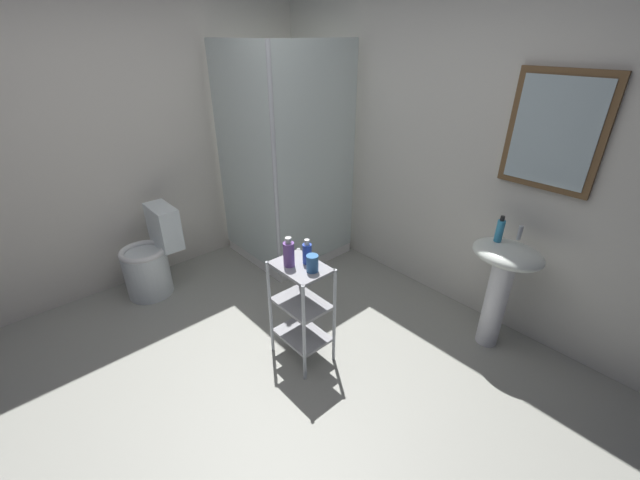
% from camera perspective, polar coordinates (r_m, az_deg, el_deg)
% --- Properties ---
extents(ground_plane, '(4.20, 4.20, 0.02)m').
position_cam_1_polar(ground_plane, '(2.78, -9.42, -20.13)').
color(ground_plane, gray).
extents(wall_back, '(4.20, 0.14, 2.50)m').
position_cam_1_polar(wall_back, '(3.30, 17.32, 12.83)').
color(wall_back, silver).
rests_on(wall_back, ground_plane).
extents(wall_left, '(0.10, 4.20, 2.50)m').
position_cam_1_polar(wall_left, '(3.70, -27.39, 12.50)').
color(wall_left, silver).
rests_on(wall_left, ground_plane).
extents(shower_stall, '(0.92, 0.92, 2.00)m').
position_cam_1_polar(shower_stall, '(3.87, -4.91, 3.71)').
color(shower_stall, white).
rests_on(shower_stall, ground_plane).
extents(pedestal_sink, '(0.46, 0.37, 0.81)m').
position_cam_1_polar(pedestal_sink, '(2.95, 24.79, -4.62)').
color(pedestal_sink, white).
rests_on(pedestal_sink, ground_plane).
extents(sink_faucet, '(0.03, 0.03, 0.10)m').
position_cam_1_polar(sink_faucet, '(2.93, 26.87, 0.93)').
color(sink_faucet, silver).
rests_on(sink_faucet, pedestal_sink).
extents(toilet, '(0.37, 0.49, 0.76)m').
position_cam_1_polar(toilet, '(3.67, -23.14, -2.61)').
color(toilet, white).
rests_on(toilet, ground_plane).
extents(storage_cart, '(0.38, 0.28, 0.74)m').
position_cam_1_polar(storage_cart, '(2.65, -2.68, -9.33)').
color(storage_cart, silver).
rests_on(storage_cart, ground_plane).
extents(hand_soap_bottle, '(0.05, 0.05, 0.18)m').
position_cam_1_polar(hand_soap_bottle, '(2.84, 24.50, 1.29)').
color(hand_soap_bottle, '#389ED1').
rests_on(hand_soap_bottle, pedestal_sink).
extents(shampoo_bottle_blue, '(0.06, 0.06, 0.16)m').
position_cam_1_polar(shampoo_bottle_blue, '(2.48, -1.87, -1.87)').
color(shampoo_bottle_blue, blue).
rests_on(shampoo_bottle_blue, storage_cart).
extents(conditioner_bottle_purple, '(0.07, 0.07, 0.20)m').
position_cam_1_polar(conditioner_bottle_purple, '(2.45, -4.53, -1.95)').
color(conditioner_bottle_purple, '#7A4FA2').
rests_on(conditioner_bottle_purple, storage_cart).
extents(rinse_cup, '(0.07, 0.07, 0.11)m').
position_cam_1_polar(rinse_cup, '(2.40, -1.11, -3.38)').
color(rinse_cup, '#3870B2').
rests_on(rinse_cup, storage_cart).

